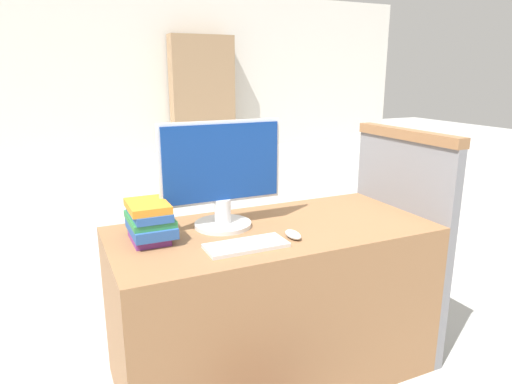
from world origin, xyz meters
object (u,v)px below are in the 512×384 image
object	(u,v)px
monitor	(222,175)
mouse	(293,235)
book_stack	(149,220)
keyboard	(246,245)

from	to	relation	value
monitor	mouse	world-z (taller)	monitor
mouse	book_stack	distance (m)	0.61
keyboard	mouse	size ratio (longest dim) A/B	3.16
mouse	keyboard	bearing A→B (deg)	-176.61
book_stack	monitor	bearing A→B (deg)	4.78
keyboard	book_stack	size ratio (longest dim) A/B	1.19
monitor	book_stack	bearing A→B (deg)	-175.22
monitor	keyboard	xyz separation A→B (m)	(-0.00, -0.28, -0.24)
keyboard	mouse	xyz separation A→B (m)	(0.22, 0.01, 0.01)
mouse	book_stack	size ratio (longest dim) A/B	0.38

